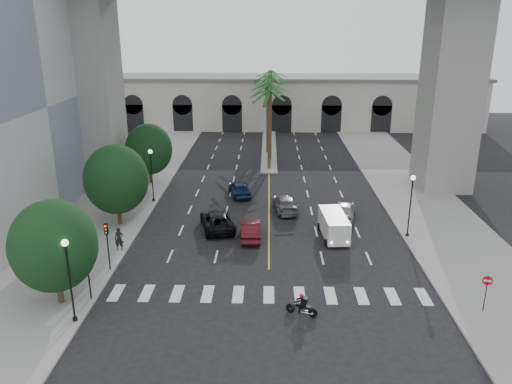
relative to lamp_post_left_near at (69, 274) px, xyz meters
The scene contains 30 objects.
ground 12.86m from the lamp_post_left_near, 23.68° to the left, with size 140.00×140.00×0.00m, color black.
sidewalk_left 20.56m from the lamp_post_left_near, 100.20° to the left, with size 8.00×100.00×0.15m, color gray.
sidewalk_right 33.27m from the lamp_post_left_near, 37.15° to the left, with size 8.00×100.00×0.15m, color gray.
median 44.59m from the lamp_post_left_near, 75.15° to the left, with size 2.00×24.00×0.20m, color gray.
pier_building 61.08m from the lamp_post_left_near, 79.24° to the left, with size 71.00×10.50×8.50m.
bridge 34.39m from the lamp_post_left_near, 61.23° to the left, with size 75.00×13.00×26.00m.
palm_a 35.40m from the lamp_post_left_near, 70.94° to the left, with size 3.20×3.20×10.30m.
palm_b 39.23m from the lamp_post_left_near, 72.73° to the left, with size 3.20×3.20×10.60m.
palm_c 42.88m from the lamp_post_left_near, 74.72° to the left, with size 3.20×3.20×10.10m.
palm_d 46.90m from the lamp_post_left_near, 75.60° to the left, with size 3.20×3.20×10.90m.
palm_e 50.64m from the lamp_post_left_near, 77.01° to the left, with size 3.20×3.20×10.40m.
palm_f 54.61m from the lamp_post_left_near, 77.65° to the left, with size 3.20×3.20×10.70m.
street_tree_near 2.68m from the lamp_post_left_near, 128.66° to the left, with size 5.20×5.20×6.89m.
street_tree_mid 15.12m from the lamp_post_left_near, 96.09° to the left, with size 5.44×5.44×7.21m.
street_tree_far 27.06m from the lamp_post_left_near, 93.39° to the left, with size 5.04×5.04×6.68m.
lamp_post_left_near is the anchor object (origin of this frame).
lamp_post_left_far 21.00m from the lamp_post_left_near, 90.00° to the left, with size 0.40×0.40×5.35m.
lamp_post_right 26.25m from the lamp_post_left_near, 29.69° to the left, with size 0.40×0.40×5.35m.
traffic_signal_near 2.60m from the lamp_post_left_near, 87.71° to the left, with size 0.25×0.18×3.65m.
traffic_signal_far 6.54m from the lamp_post_left_near, 89.12° to the left, with size 0.25×0.18×3.65m.
motorcycle_rider 13.72m from the lamp_post_left_near, ahead, with size 1.88×0.85×1.43m.
car_a 25.19m from the lamp_post_left_near, 43.32° to the left, with size 1.82×4.53×1.54m, color #A2A1A6.
car_b 16.17m from the lamp_post_left_near, 51.72° to the left, with size 1.54×4.42×1.46m, color #440D15.
car_c 16.21m from the lamp_post_left_near, 64.29° to the left, with size 2.47×5.35×1.49m, color black.
car_d 23.07m from the lamp_post_left_near, 55.77° to the left, with size 1.99×4.91×1.42m, color slate.
car_e 24.82m from the lamp_post_left_near, 70.11° to the left, with size 1.80×4.47×1.52m, color #0E2442.
cargo_van 21.11m from the lamp_post_left_near, 37.39° to the left, with size 2.23×4.91×2.04m.
pedestrian_a 9.92m from the lamp_post_left_near, 90.59° to the left, with size 0.67×0.44×1.84m, color black.
pedestrian_b 12.18m from the lamp_post_left_near, 112.62° to the left, with size 0.74×0.58×1.53m, color black.
do_not_enter_sign 24.49m from the lamp_post_left_near, ahead, with size 0.61×0.19×2.54m.
Camera 1 is at (-0.12, -30.10, 16.68)m, focal length 35.00 mm.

